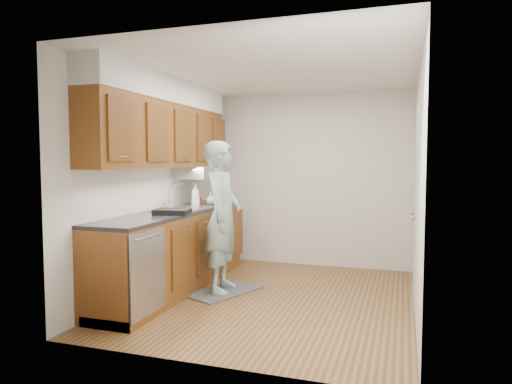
# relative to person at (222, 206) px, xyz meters

# --- Properties ---
(floor) EXTENTS (3.50, 3.50, 0.00)m
(floor) POSITION_rel_person_xyz_m (0.62, -0.06, -1.00)
(floor) COLOR brown
(floor) RESTS_ON ground
(ceiling) EXTENTS (3.50, 3.50, 0.00)m
(ceiling) POSITION_rel_person_xyz_m (0.62, -0.06, 1.50)
(ceiling) COLOR white
(ceiling) RESTS_ON wall_left
(wall_left) EXTENTS (0.02, 3.50, 2.50)m
(wall_left) POSITION_rel_person_xyz_m (-0.88, -0.06, 0.25)
(wall_left) COLOR silver
(wall_left) RESTS_ON floor
(wall_right) EXTENTS (0.02, 3.50, 2.50)m
(wall_right) POSITION_rel_person_xyz_m (2.12, -0.06, 0.25)
(wall_right) COLOR silver
(wall_right) RESTS_ON floor
(wall_back) EXTENTS (3.00, 0.02, 2.50)m
(wall_back) POSITION_rel_person_xyz_m (0.62, 1.69, 0.25)
(wall_back) COLOR silver
(wall_back) RESTS_ON floor
(counter) EXTENTS (0.64, 2.80, 1.30)m
(counter) POSITION_rel_person_xyz_m (-0.58, -0.07, -0.51)
(counter) COLOR brown
(counter) RESTS_ON floor
(upper_cabinets) EXTENTS (0.47, 2.80, 1.21)m
(upper_cabinets) POSITION_rel_person_xyz_m (-0.71, -0.02, 0.95)
(upper_cabinets) COLOR brown
(upper_cabinets) RESTS_ON wall_left
(closet_door) EXTENTS (0.02, 1.22, 2.05)m
(closet_door) POSITION_rel_person_xyz_m (2.11, 0.24, 0.02)
(closet_door) COLOR silver
(closet_door) RESTS_ON wall_right
(floor_mat) EXTENTS (0.83, 1.02, 0.02)m
(floor_mat) POSITION_rel_person_xyz_m (0.00, -0.00, -0.99)
(floor_mat) COLOR #5F6062
(floor_mat) RESTS_ON floor
(person) EXTENTS (0.55, 0.75, 1.97)m
(person) POSITION_rel_person_xyz_m (0.00, 0.00, 0.00)
(person) COLOR #94B3B5
(person) RESTS_ON floor_mat
(soap_bottle_a) EXTENTS (0.14, 0.14, 0.30)m
(soap_bottle_a) POSITION_rel_person_xyz_m (-0.58, 0.49, 0.09)
(soap_bottle_a) COLOR silver
(soap_bottle_a) RESTS_ON counter
(soap_bottle_b) EXTENTS (0.11, 0.11, 0.17)m
(soap_bottle_b) POSITION_rel_person_xyz_m (-0.40, 0.82, 0.02)
(soap_bottle_b) COLOR silver
(soap_bottle_b) RESTS_ON counter
(soap_bottle_c) EXTENTS (0.19, 0.19, 0.17)m
(soap_bottle_c) POSITION_rel_person_xyz_m (-0.46, 0.72, 0.02)
(soap_bottle_c) COLOR silver
(soap_bottle_c) RESTS_ON counter
(soda_can) EXTENTS (0.07, 0.07, 0.11)m
(soda_can) POSITION_rel_person_xyz_m (-0.55, 0.57, -0.01)
(soda_can) COLOR red
(soda_can) RESTS_ON counter
(steel_can) EXTENTS (0.07, 0.07, 0.12)m
(steel_can) POSITION_rel_person_xyz_m (-0.35, 0.71, -0.00)
(steel_can) COLOR #A5A5AA
(steel_can) RESTS_ON counter
(dish_rack) EXTENTS (0.42, 0.38, 0.06)m
(dish_rack) POSITION_rel_person_xyz_m (-0.44, -0.38, -0.03)
(dish_rack) COLOR black
(dish_rack) RESTS_ON counter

